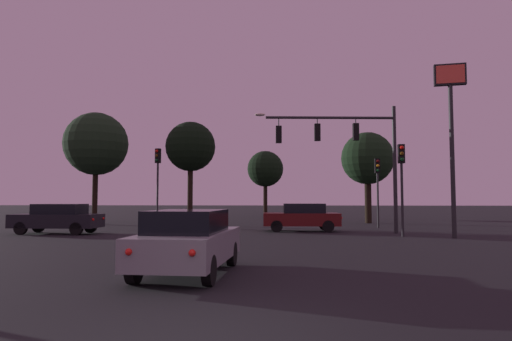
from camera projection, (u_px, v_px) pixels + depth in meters
The scene contains 13 objects.
ground_plane at pixel (266, 225), 29.78m from camera, with size 168.00×168.00×0.00m, color black.
traffic_signal_mast_arm at pixel (348, 144), 22.87m from camera, with size 7.41×0.79×6.65m.
traffic_light_corner_left at pixel (402, 171), 20.64m from camera, with size 0.30×0.35×4.36m.
traffic_light_corner_right at pixel (378, 179), 26.78m from camera, with size 0.31×0.35×4.25m.
traffic_light_median at pixel (158, 172), 26.91m from camera, with size 0.36×0.38×4.88m.
car_nearside_lane at pixel (189, 241), 10.41m from camera, with size 2.05×4.28×1.52m.
car_crossing_left at pixel (58, 218), 22.27m from camera, with size 4.44×1.83×1.52m.
car_crossing_right at pixel (302, 217), 24.02m from camera, with size 4.25×1.91×1.52m.
store_sign_illuminated at pixel (451, 112), 20.22m from camera, with size 1.42×0.49×8.05m.
tree_behind_sign at pixel (191, 147), 29.72m from camera, with size 3.38×3.38×7.02m.
tree_left_far at pixel (265, 169), 42.85m from camera, with size 3.52×3.52×6.46m.
tree_center_horizon at pixel (96, 144), 30.63m from camera, with size 4.40×4.40×7.82m.
tree_right_cluster at pixel (367, 159), 32.16m from camera, with size 3.84×3.84×6.68m.
Camera 1 is at (0.96, -5.45, 1.79)m, focal length 30.70 mm.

